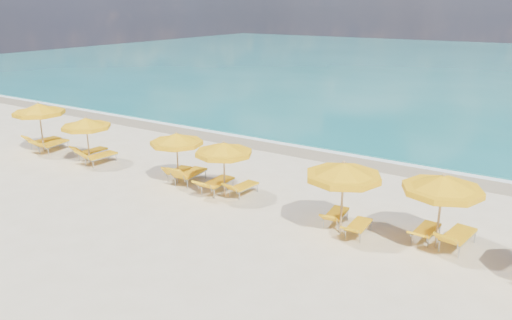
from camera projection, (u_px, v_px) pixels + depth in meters
The scene contains 23 objects.
ground_plane at pixel (234, 201), 18.60m from camera, with size 120.00×120.00×0.00m, color beige.
ocean at pixel (477, 68), 56.99m from camera, with size 120.00×80.00×0.30m, color #136C6D.
wet_sand_band at pixel (321, 153), 24.51m from camera, with size 120.00×2.60×0.01m, color tan.
foam_line at pixel (328, 149), 25.15m from camera, with size 120.00×1.20×0.03m, color white.
whitecap_near at pixel (304, 107), 35.31m from camera, with size 14.00×0.36×0.05m, color white.
umbrella_0 at pixel (39, 110), 24.16m from camera, with size 3.06×3.06×2.48m.
umbrella_1 at pixel (86, 124), 22.34m from camera, with size 2.71×2.71×2.20m.
umbrella_2 at pixel (177, 140), 19.90m from camera, with size 2.44×2.44×2.16m.
umbrella_3 at pixel (224, 149), 18.47m from camera, with size 2.32×2.32×2.19m.
umbrella_4 at pixel (344, 172), 15.38m from camera, with size 2.60×2.60×2.43m.
umbrella_5 at pixel (443, 185), 14.42m from camera, with size 2.45×2.45×2.37m.
lounger_0_left at pixel (45, 144), 25.30m from camera, with size 0.65×1.85×0.88m.
lounger_0_right at pixel (53, 147), 24.69m from camera, with size 0.96×2.07×0.83m.
lounger_1_left at pixel (92, 154), 23.56m from camera, with size 0.66×1.78×0.84m.
lounger_1_right at pixel (100, 159), 22.78m from camera, with size 0.78×1.92×0.87m.
lounger_2_left at pixel (179, 174), 20.89m from camera, with size 0.79×1.63×0.77m.
lounger_2_right at pixel (190, 177), 20.37m from camera, with size 0.82×1.96×0.95m.
lounger_3_left at pixel (217, 186), 19.37m from camera, with size 0.73×2.02×0.81m.
lounger_3_right at pixel (243, 190), 19.12m from camera, with size 0.68×1.69×0.73m.
lounger_4_left at pixel (336, 218), 16.62m from camera, with size 0.72×1.72×0.70m.
lounger_4_right at pixel (358, 229), 15.79m from camera, with size 0.60×1.65×0.66m.
lounger_5_left at pixel (426, 234), 15.47m from camera, with size 0.66×1.73×0.64m.
lounger_5_right at pixel (457, 241), 14.95m from camera, with size 0.94×2.04×0.85m.
Camera 1 is at (10.10, -14.04, 7.05)m, focal length 35.00 mm.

